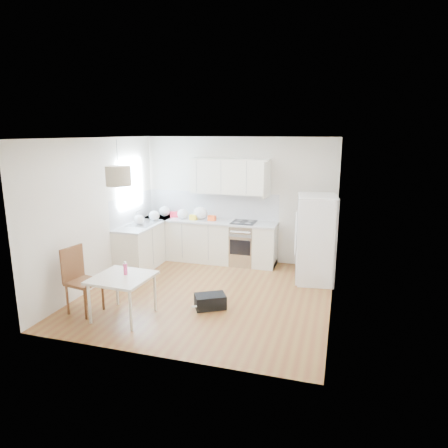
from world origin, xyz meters
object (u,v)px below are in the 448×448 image
(dining_chair, at_px, (84,281))
(gym_bag, at_px, (210,301))
(refrigerator, at_px, (317,239))
(dining_table, at_px, (122,281))

(dining_chair, bearing_deg, gym_bag, 30.86)
(refrigerator, xyz_separation_m, dining_table, (-2.71, -2.43, -0.24))
(dining_chair, relative_size, gym_bag, 2.16)
(refrigerator, height_order, dining_chair, refrigerator)
(dining_chair, bearing_deg, dining_table, 11.61)
(dining_table, bearing_deg, gym_bag, 33.12)
(dining_table, xyz_separation_m, dining_chair, (-0.67, -0.02, -0.07))
(gym_bag, bearing_deg, dining_table, -179.28)
(dining_table, distance_m, gym_bag, 1.44)
(refrigerator, relative_size, gym_bag, 3.41)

